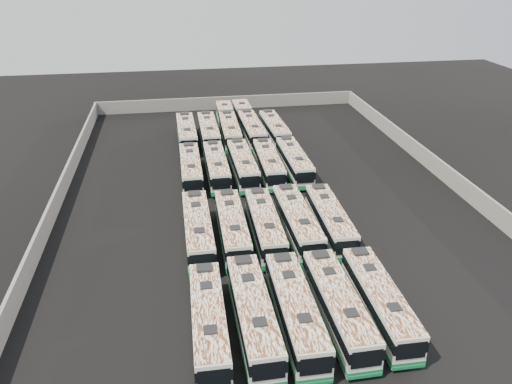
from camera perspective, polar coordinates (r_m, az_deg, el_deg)
name	(u,v)px	position (r m, az deg, el deg)	size (l,w,h in m)	color
ground	(264,200)	(55.73, 0.96, -0.93)	(140.00, 140.00, 0.00)	black
perimeter_wall	(264,191)	(55.24, 0.97, 0.09)	(45.20, 73.20, 2.20)	slate
bus_front_far_left	(209,322)	(36.42, -5.43, -14.53)	(2.52, 11.09, 3.11)	silver
bus_front_left	(253,314)	(36.75, -0.31, -13.80)	(2.53, 11.57, 3.25)	silver
bus_front_center	(295,311)	(37.18, 4.52, -13.37)	(2.54, 11.52, 3.24)	silver
bus_front_right	(338,306)	(37.98, 9.37, -12.74)	(2.51, 11.40, 3.21)	silver
bus_front_far_right	(379,301)	(39.13, 13.92, -11.99)	(2.49, 11.12, 3.12)	silver
bus_midfront_far_left	(198,230)	(46.91, -6.64, -4.34)	(2.50, 11.53, 3.24)	silver
bus_midfront_left	(232,228)	(47.13, -2.74, -4.08)	(2.50, 11.27, 3.17)	silver
bus_midfront_center	(265,226)	(47.42, 1.02, -3.86)	(2.56, 11.25, 3.16)	silver
bus_midfront_right	(297,222)	(48.11, 4.72, -3.42)	(2.55, 11.56, 3.25)	silver
bus_midfront_far_right	(330,220)	(48.95, 8.45, -3.17)	(2.63, 11.16, 3.13)	silver
bus_midback_far_left	(191,169)	(60.30, -7.45, 2.67)	(2.34, 11.05, 3.11)	silver
bus_midback_left	(217,167)	(60.49, -4.53, 2.90)	(2.40, 11.16, 3.14)	silver
bus_midback_center	(243,165)	(60.72, -1.53, 3.10)	(2.54, 11.42, 3.21)	silver
bus_midback_right	(269,164)	(61.17, 1.44, 3.25)	(2.61, 11.21, 3.14)	silver
bus_midback_far_right	(294,162)	(61.95, 4.39, 3.49)	(2.38, 11.23, 3.16)	silver
bus_back_far_left	(187,133)	(72.24, -7.93, 6.67)	(2.64, 11.62, 3.26)	silver
bus_back_left	(209,132)	(72.39, -5.43, 6.84)	(2.48, 11.53, 3.25)	silver
bus_back_center	(228,125)	(75.47, -3.20, 7.68)	(2.79, 17.57, 3.18)	silver
bus_back_right	(248,124)	(75.82, -0.87, 7.83)	(2.71, 17.86, 3.23)	silver
bus_back_far_right	(274,129)	(73.41, 2.12, 7.16)	(2.64, 11.22, 3.15)	silver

